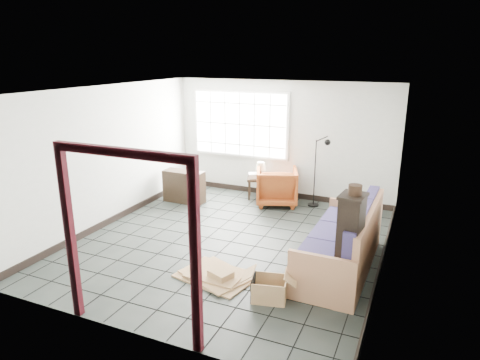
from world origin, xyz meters
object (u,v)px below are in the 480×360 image
at_px(armchair, 277,184).
at_px(tall_shelf, 349,248).
at_px(futon_sofa, 345,246).
at_px(side_table, 257,181).

xyz_separation_m(armchair, tall_shelf, (2.07, -3.22, 0.31)).
relative_size(futon_sofa, tall_shelf, 1.62).
bearing_deg(tall_shelf, futon_sofa, 108.31).
distance_m(futon_sofa, armchair, 3.04).
distance_m(futon_sofa, side_table, 3.54).
distance_m(armchair, tall_shelf, 3.84).
relative_size(futon_sofa, side_table, 4.24).
height_order(futon_sofa, side_table, futon_sofa).
relative_size(armchair, tall_shelf, 0.60).
distance_m(side_table, tall_shelf, 4.32).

